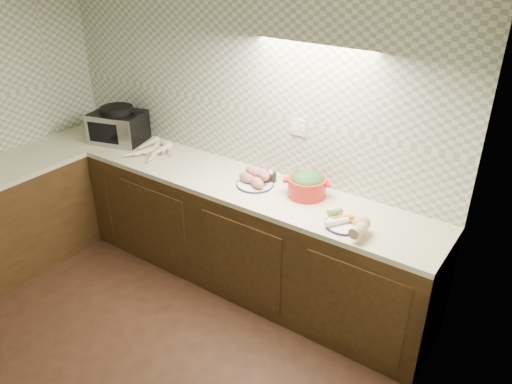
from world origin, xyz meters
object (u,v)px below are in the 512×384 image
Objects in this scene: parsnip_pile at (147,151)px; sweet_potato_plate at (256,179)px; toaster_oven at (118,126)px; veg_plate at (352,223)px; dutch_oven at (307,184)px; onion_bowl at (266,175)px.

sweet_potato_plate is at bearing 3.43° from parsnip_pile.
toaster_oven is 2.37m from veg_plate.
veg_plate is (1.94, -0.08, 0.01)m from parsnip_pile.
parsnip_pile is 1.24× the size of veg_plate.
dutch_oven is at bearing 10.67° from sweet_potato_plate.
toaster_oven is 1.86× the size of sweet_potato_plate.
dutch_oven is at bearing 154.09° from veg_plate.
toaster_oven reaches higher than parsnip_pile.
sweet_potato_plate is 0.79× the size of dutch_oven.
veg_plate is (2.36, -0.16, -0.11)m from toaster_oven.
parsnip_pile is 1.55× the size of sweet_potato_plate.
toaster_oven reaches higher than onion_bowl.
veg_plate is (0.84, -0.26, -0.00)m from onion_bowl.
dutch_oven reaches higher than veg_plate.
onion_bowl is at bearing -12.46° from toaster_oven.
veg_plate is (0.46, -0.22, -0.05)m from dutch_oven.
parsnip_pile is 1.49m from dutch_oven.
onion_bowl is (1.52, 0.10, -0.10)m from toaster_oven.
onion_bowl is at bearing 9.08° from parsnip_pile.
toaster_oven is 3.36× the size of onion_bowl.
veg_plate is at bearing -20.08° from toaster_oven.
sweet_potato_plate is 0.80× the size of veg_plate.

